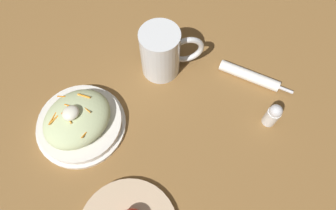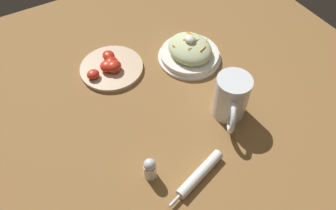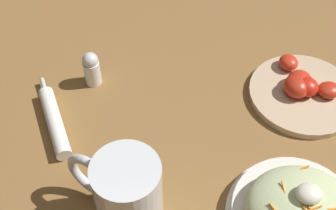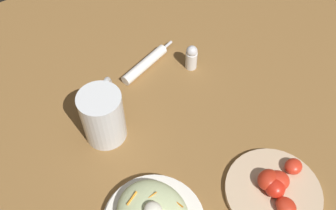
{
  "view_description": "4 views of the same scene",
  "coord_description": "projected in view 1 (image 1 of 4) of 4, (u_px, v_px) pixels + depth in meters",
  "views": [
    {
      "loc": [
        -0.22,
        -0.17,
        0.66
      ],
      "look_at": [
        -0.01,
        0.03,
        0.08
      ],
      "focal_mm": 31.77,
      "sensor_mm": 36.0,
      "label": 1
    },
    {
      "loc": [
        0.5,
        -0.3,
        0.76
      ],
      "look_at": [
        0.02,
        -0.02,
        0.06
      ],
      "focal_mm": 34.59,
      "sensor_mm": 36.0,
      "label": 2
    },
    {
      "loc": [
        0.05,
        0.46,
        0.63
      ],
      "look_at": [
        0.02,
        -0.01,
        0.09
      ],
      "focal_mm": 47.32,
      "sensor_mm": 36.0,
      "label": 3
    },
    {
      "loc": [
        -0.4,
        0.29,
        0.75
      ],
      "look_at": [
        0.03,
        0.0,
        0.07
      ],
      "focal_mm": 40.15,
      "sensor_mm": 36.0,
      "label": 4
    }
  ],
  "objects": [
    {
      "name": "salad_plate",
      "position": [
        79.0,
        121.0,
        0.68
      ],
      "size": [
        0.21,
        0.21,
        0.09
      ],
      "color": "white",
      "rests_on": "ground_plane"
    },
    {
      "name": "napkin_roll",
      "position": [
        250.0,
        76.0,
        0.75
      ],
      "size": [
        0.07,
        0.19,
        0.03
      ],
      "color": "white",
      "rests_on": "ground_plane"
    },
    {
      "name": "beer_mug",
      "position": [
        162.0,
        54.0,
        0.73
      ],
      "size": [
        0.14,
        0.12,
        0.14
      ],
      "color": "white",
      "rests_on": "ground_plane"
    },
    {
      "name": "ground_plane",
      "position": [
        179.0,
        124.0,
        0.71
      ],
      "size": [
        1.43,
        1.43,
        0.0
      ],
      "primitive_type": "plane",
      "color": "olive"
    },
    {
      "name": "salt_shaker",
      "position": [
        273.0,
        115.0,
        0.68
      ],
      "size": [
        0.03,
        0.03,
        0.07
      ],
      "color": "white",
      "rests_on": "ground_plane"
    }
  ]
}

